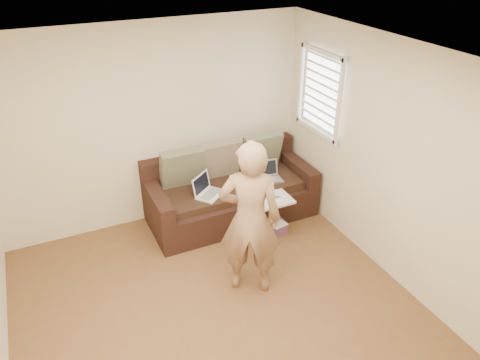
{
  "coord_description": "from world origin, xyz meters",
  "views": [
    {
      "loc": [
        -1.28,
        -3.01,
        3.52
      ],
      "look_at": [
        0.8,
        1.4,
        0.78
      ],
      "focal_mm": 34.17,
      "sensor_mm": 36.0,
      "label": 1
    }
  ],
  "objects_px": {
    "laptop_silver": "(270,181)",
    "laptop_white": "(211,195)",
    "side_table": "(270,218)",
    "sofa": "(231,190)",
    "striped_box": "(275,227)",
    "drinking_glass": "(255,196)",
    "person": "(250,219)"
  },
  "relations": [
    {
      "from": "laptop_silver",
      "to": "laptop_white",
      "type": "height_order",
      "value": "laptop_white"
    },
    {
      "from": "laptop_white",
      "to": "laptop_silver",
      "type": "bearing_deg",
      "value": -36.88
    },
    {
      "from": "laptop_silver",
      "to": "side_table",
      "type": "relative_size",
      "value": 0.6
    },
    {
      "from": "sofa",
      "to": "striped_box",
      "type": "xyz_separation_m",
      "value": [
        0.36,
        -0.58,
        -0.34
      ]
    },
    {
      "from": "drinking_glass",
      "to": "striped_box",
      "type": "xyz_separation_m",
      "value": [
        0.29,
        -0.02,
        -0.54
      ]
    },
    {
      "from": "laptop_silver",
      "to": "side_table",
      "type": "xyz_separation_m",
      "value": [
        -0.24,
        -0.48,
        -0.24
      ]
    },
    {
      "from": "sofa",
      "to": "side_table",
      "type": "relative_size",
      "value": 3.92
    },
    {
      "from": "striped_box",
      "to": "side_table",
      "type": "bearing_deg",
      "value": -153.93
    },
    {
      "from": "sofa",
      "to": "laptop_white",
      "type": "relative_size",
      "value": 6.15
    },
    {
      "from": "person",
      "to": "side_table",
      "type": "relative_size",
      "value": 3.16
    },
    {
      "from": "sofa",
      "to": "person",
      "type": "xyz_separation_m",
      "value": [
        -0.39,
        -1.33,
        0.46
      ]
    },
    {
      "from": "laptop_silver",
      "to": "striped_box",
      "type": "bearing_deg",
      "value": -101.23
    },
    {
      "from": "side_table",
      "to": "drinking_glass",
      "type": "xyz_separation_m",
      "value": [
        -0.19,
        0.07,
        0.34
      ]
    },
    {
      "from": "sofa",
      "to": "drinking_glass",
      "type": "distance_m",
      "value": 0.6
    },
    {
      "from": "laptop_silver",
      "to": "side_table",
      "type": "bearing_deg",
      "value": -109.93
    },
    {
      "from": "laptop_silver",
      "to": "laptop_white",
      "type": "relative_size",
      "value": 0.94
    },
    {
      "from": "laptop_white",
      "to": "striped_box",
      "type": "relative_size",
      "value": 1.36
    },
    {
      "from": "laptop_silver",
      "to": "striped_box",
      "type": "xyz_separation_m",
      "value": [
        -0.14,
        -0.43,
        -0.44
      ]
    },
    {
      "from": "sofa",
      "to": "person",
      "type": "height_order",
      "value": "person"
    },
    {
      "from": "laptop_silver",
      "to": "striped_box",
      "type": "distance_m",
      "value": 0.63
    },
    {
      "from": "sofa",
      "to": "laptop_white",
      "type": "bearing_deg",
      "value": -156.73
    },
    {
      "from": "sofa",
      "to": "laptop_silver",
      "type": "relative_size",
      "value": 6.56
    },
    {
      "from": "person",
      "to": "side_table",
      "type": "height_order",
      "value": "person"
    },
    {
      "from": "drinking_glass",
      "to": "person",
      "type": "bearing_deg",
      "value": -120.7
    },
    {
      "from": "side_table",
      "to": "person",
      "type": "bearing_deg",
      "value": -132.37
    },
    {
      "from": "sofa",
      "to": "person",
      "type": "distance_m",
      "value": 1.46
    },
    {
      "from": "drinking_glass",
      "to": "sofa",
      "type": "bearing_deg",
      "value": 97.34
    },
    {
      "from": "laptop_white",
      "to": "sofa",
      "type": "bearing_deg",
      "value": -14.39
    },
    {
      "from": "side_table",
      "to": "drinking_glass",
      "type": "relative_size",
      "value": 4.67
    },
    {
      "from": "laptop_white",
      "to": "drinking_glass",
      "type": "bearing_deg",
      "value": -80.88
    },
    {
      "from": "person",
      "to": "striped_box",
      "type": "xyz_separation_m",
      "value": [
        0.75,
        0.76,
        -0.8
      ]
    },
    {
      "from": "side_table",
      "to": "laptop_white",
      "type": "bearing_deg",
      "value": 142.58
    }
  ]
}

